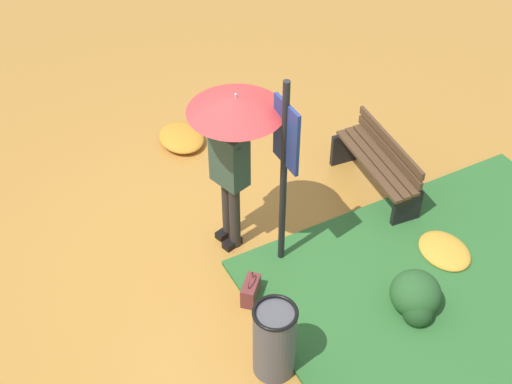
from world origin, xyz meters
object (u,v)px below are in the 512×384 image
Objects in this scene: person_with_umbrella at (233,133)px; handbag at (251,290)px; trash_bin at (274,340)px; info_sign_post at (285,156)px; park_bench at (378,164)px.

handbag is at bearing -15.89° from person_with_umbrella.
person_with_umbrella is at bearing 165.57° from trash_bin.
person_with_umbrella reaches higher than trash_bin.
info_sign_post is 1.64× the size of park_bench.
handbag is at bearing -69.40° from park_bench.
info_sign_post is at bearing 121.07° from handbag.
info_sign_post is 1.47m from handbag.
trash_bin reaches higher than handbag.
trash_bin is at bearing -54.62° from park_bench.
person_with_umbrella is 2.03m from trash_bin.
park_bench is at bearing 106.43° from info_sign_post.
trash_bin is at bearing -13.07° from handbag.
person_with_umbrella is 2.22m from park_bench.
person_with_umbrella is 1.64m from handbag.
info_sign_post is at bearing 37.07° from person_with_umbrella.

